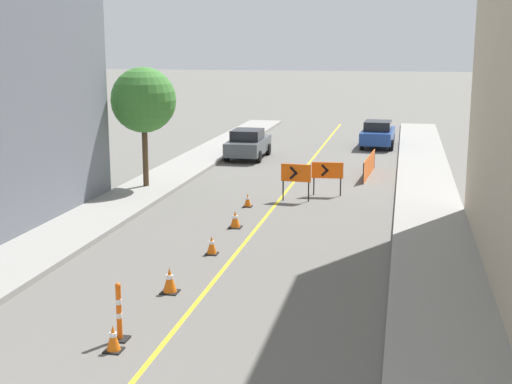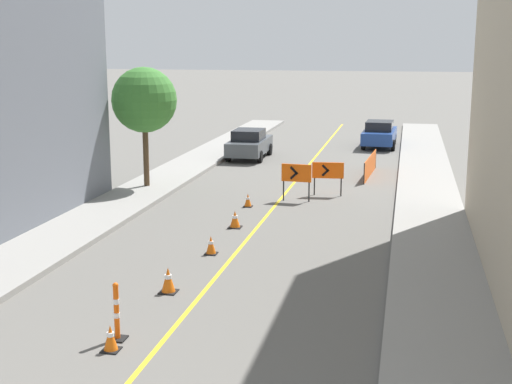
{
  "view_description": "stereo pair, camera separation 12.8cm",
  "coord_description": "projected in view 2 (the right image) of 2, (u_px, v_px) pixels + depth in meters",
  "views": [
    {
      "loc": [
        4.75,
        -5.94,
        6.23
      ],
      "look_at": [
        -0.27,
        18.23,
        1.0
      ],
      "focal_mm": 50.0,
      "sensor_mm": 36.0,
      "label": 1
    },
    {
      "loc": [
        4.88,
        -5.92,
        6.23
      ],
      "look_at": [
        -0.27,
        18.23,
        1.0
      ],
      "focal_mm": 50.0,
      "sensor_mm": 36.0,
      "label": 2
    }
  ],
  "objects": [
    {
      "name": "sidewalk_right",
      "position": [
        427.0,
        190.0,
        30.1
      ],
      "size": [
        2.51,
        48.84,
        0.17
      ],
      "color": "gray",
      "rests_on": "ground_plane"
    },
    {
      "name": "arrow_barricade_secondary",
      "position": [
        328.0,
        172.0,
        29.18
      ],
      "size": [
        1.29,
        0.18,
        1.38
      ],
      "rotation": [
        0.0,
        0.0,
        0.09
      ],
      "color": "#EF560C",
      "rests_on": "ground_plane"
    },
    {
      "name": "traffic_cone_fourth",
      "position": [
        211.0,
        245.0,
        21.23
      ],
      "size": [
        0.37,
        0.37,
        0.56
      ],
      "color": "black",
      "rests_on": "ground_plane"
    },
    {
      "name": "parked_car_curb_mid",
      "position": [
        379.0,
        134.0,
        42.65
      ],
      "size": [
        1.98,
        4.37,
        1.59
      ],
      "rotation": [
        0.0,
        0.0,
        -0.04
      ],
      "color": "navy",
      "rests_on": "ground_plane"
    },
    {
      "name": "safety_mesh_fence",
      "position": [
        370.0,
        166.0,
        33.59
      ],
      "size": [
        0.34,
        4.4,
        0.97
      ],
      "rotation": [
        0.0,
        0.0,
        1.5
      ],
      "color": "#EF560C",
      "rests_on": "ground_plane"
    },
    {
      "name": "traffic_cone_farthest",
      "position": [
        248.0,
        200.0,
        27.33
      ],
      "size": [
        0.34,
        0.34,
        0.52
      ],
      "color": "black",
      "rests_on": "ground_plane"
    },
    {
      "name": "traffic_cone_second",
      "position": [
        111.0,
        338.0,
        14.58
      ],
      "size": [
        0.36,
        0.36,
        0.56
      ],
      "color": "black",
      "rests_on": "ground_plane"
    },
    {
      "name": "street_tree_left_near",
      "position": [
        144.0,
        100.0,
        29.78
      ],
      "size": [
        2.74,
        2.74,
        5.03
      ],
      "color": "#4C3823",
      "rests_on": "sidewalk_left"
    },
    {
      "name": "traffic_cone_third",
      "position": [
        168.0,
        280.0,
        17.97
      ],
      "size": [
        0.44,
        0.44,
        0.66
      ],
      "color": "black",
      "rests_on": "ground_plane"
    },
    {
      "name": "sidewalk_left",
      "position": [
        165.0,
        179.0,
        32.48
      ],
      "size": [
        2.51,
        48.84,
        0.17
      ],
      "color": "gray",
      "rests_on": "ground_plane"
    },
    {
      "name": "delineator_post_front",
      "position": [
        117.0,
        315.0,
        15.08
      ],
      "size": [
        0.37,
        0.37,
        1.27
      ],
      "color": "black",
      "rests_on": "ground_plane"
    },
    {
      "name": "parked_car_curb_near",
      "position": [
        249.0,
        144.0,
        38.58
      ],
      "size": [
        1.94,
        4.32,
        1.59
      ],
      "rotation": [
        0.0,
        0.0,
        0.01
      ],
      "color": "#474C51",
      "rests_on": "ground_plane"
    },
    {
      "name": "traffic_cone_fifth",
      "position": [
        235.0,
        219.0,
        24.26
      ],
      "size": [
        0.44,
        0.44,
        0.59
      ],
      "color": "black",
      "rests_on": "ground_plane"
    },
    {
      "name": "arrow_barricade_primary",
      "position": [
        296.0,
        175.0,
        28.14
      ],
      "size": [
        1.2,
        0.15,
        1.49
      ],
      "rotation": [
        0.0,
        0.0,
        -0.08
      ],
      "color": "#EF560C",
      "rests_on": "ground_plane"
    },
    {
      "name": "lane_stripe",
      "position": [
        291.0,
        186.0,
        31.31
      ],
      "size": [
        0.12,
        48.84,
        0.01
      ],
      "color": "gold",
      "rests_on": "ground_plane"
    }
  ]
}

